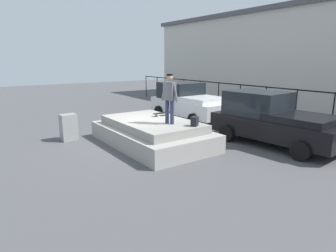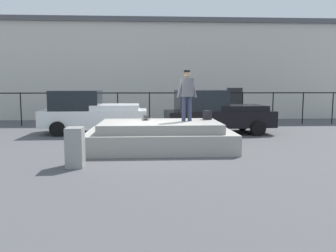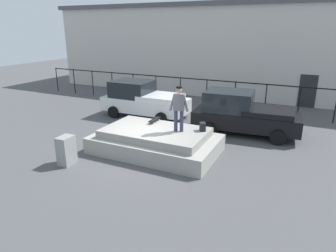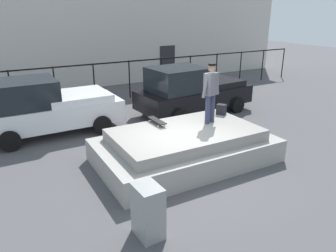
% 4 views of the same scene
% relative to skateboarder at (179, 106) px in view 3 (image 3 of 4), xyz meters
% --- Properties ---
extents(ground_plane, '(60.00, 60.00, 0.00)m').
position_rel_skateboarder_xyz_m(ground_plane, '(-1.26, -0.53, -1.92)').
color(ground_plane, '#4C4C4F').
extents(concrete_ledge, '(4.84, 2.86, 0.93)m').
position_rel_skateboarder_xyz_m(concrete_ledge, '(-0.92, -0.16, -1.49)').
color(concrete_ledge, '#9E9B93').
rests_on(concrete_ledge, ground_plane).
extents(skateboarder, '(0.74, 0.34, 1.72)m').
position_rel_skateboarder_xyz_m(skateboarder, '(0.00, 0.00, 0.00)').
color(skateboarder, '#2D334C').
rests_on(skateboarder, concrete_ledge).
extents(skateboard, '(0.25, 0.82, 0.12)m').
position_rel_skateboarder_xyz_m(skateboard, '(-1.39, 0.65, -0.89)').
color(skateboard, black).
rests_on(skateboard, concrete_ledge).
extents(backpack, '(0.32, 0.34, 0.32)m').
position_rel_skateboarder_xyz_m(backpack, '(0.79, 0.47, -0.83)').
color(backpack, black).
rests_on(backpack, concrete_ledge).
extents(car_white_pickup_near, '(4.69, 2.26, 1.92)m').
position_rel_skateboarder_xyz_m(car_white_pickup_near, '(-3.89, 3.99, -0.97)').
color(car_white_pickup_near, white).
rests_on(car_white_pickup_near, ground_plane).
extents(car_black_pickup_mid, '(4.86, 2.46, 1.94)m').
position_rel_skateboarder_xyz_m(car_black_pickup_mid, '(1.66, 3.51, -0.97)').
color(car_black_pickup_mid, black).
rests_on(car_black_pickup_mid, ground_plane).
extents(utility_box, '(0.46, 0.62, 1.05)m').
position_rel_skateboarder_xyz_m(utility_box, '(-3.25, -2.56, -1.40)').
color(utility_box, gray).
rests_on(utility_box, ground_plane).
extents(fence_row, '(24.06, 0.06, 1.79)m').
position_rel_skateboarder_xyz_m(fence_row, '(-1.26, 7.02, -0.71)').
color(fence_row, black).
rests_on(fence_row, ground_plane).
extents(warehouse_building, '(27.77, 7.27, 6.34)m').
position_rel_skateboarder_xyz_m(warehouse_building, '(-1.26, 13.47, 1.26)').
color(warehouse_building, beige).
rests_on(warehouse_building, ground_plane).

